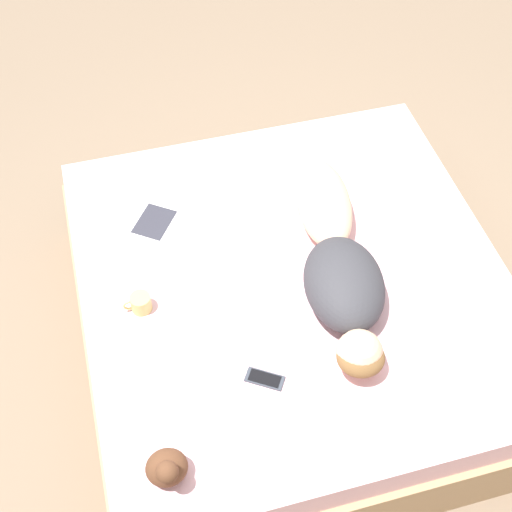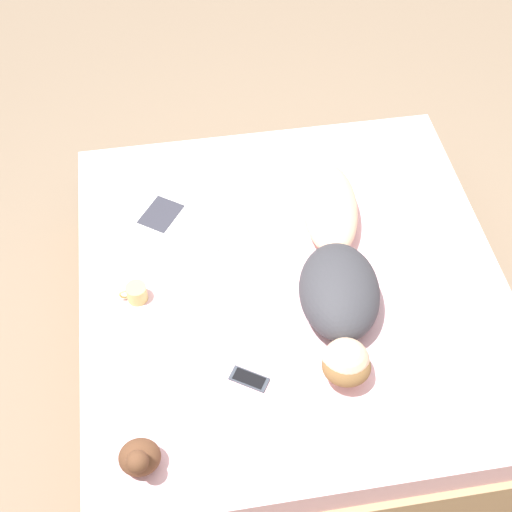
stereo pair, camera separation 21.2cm
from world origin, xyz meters
name	(u,v)px [view 1 (the left image)]	position (x,y,z in m)	size (l,w,h in m)	color
ground_plane	(290,338)	(0.00, 0.00, 0.00)	(12.00, 12.00, 0.00)	#7A6651
bed	(292,309)	(0.00, 0.00, 0.26)	(1.98, 2.06, 0.54)	tan
person	(339,263)	(-0.18, 0.06, 0.64)	(0.46, 1.27, 0.22)	#DBB28E
open_magazine	(176,229)	(0.47, -0.42, 0.54)	(0.56, 0.51, 0.01)	white
coffee_mug	(140,302)	(0.70, 0.00, 0.58)	(0.12, 0.09, 0.08)	tan
cell_phone	(265,379)	(0.27, 0.48, 0.54)	(0.17, 0.14, 0.01)	#333842
plush_toy	(167,468)	(0.73, 0.78, 0.62)	(0.16, 0.17, 0.20)	brown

